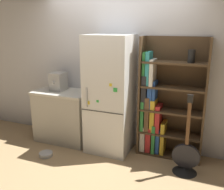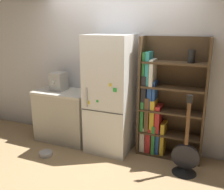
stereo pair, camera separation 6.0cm
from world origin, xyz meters
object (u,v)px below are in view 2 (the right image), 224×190
Objects in this scene: pet_bowl at (46,153)px; guitar at (185,162)px; refrigerator at (110,95)px; bookshelf at (163,106)px; espresso_machine at (59,81)px.

guitar is at bearing 9.68° from pet_bowl.
refrigerator is 8.80× the size of pet_bowl.
bookshelf is at bearing 25.69° from pet_bowl.
refrigerator is at bearing -167.57° from bookshelf.
bookshelf is 1.58× the size of guitar.
espresso_machine is at bearing 171.76° from guitar.
bookshelf reaches higher than guitar.
bookshelf is at bearing 12.43° from refrigerator.
refrigerator is 1.01× the size of bookshelf.
guitar is at bearing -45.59° from bookshelf.
guitar is (2.23, -0.32, -0.89)m from espresso_machine.
refrigerator reaches higher than espresso_machine.
guitar is (0.43, -0.44, -0.62)m from bookshelf.
bookshelf is 1.99m from pet_bowl.
refrigerator is 1.38m from pet_bowl.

